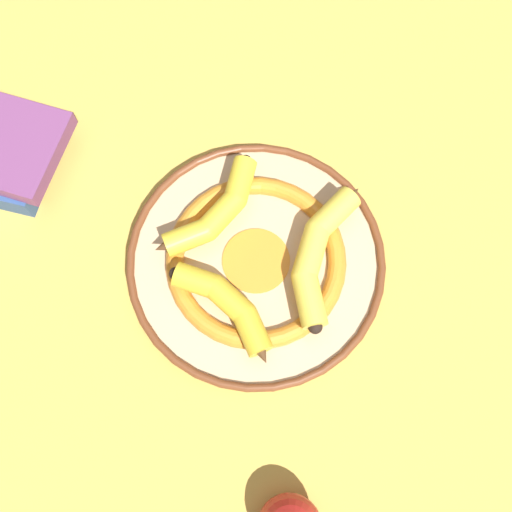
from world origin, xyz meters
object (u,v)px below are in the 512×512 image
object	(u,v)px
decorative_bowl	(256,261)
banana_a	(319,252)
banana_c	(215,213)
banana_b	(228,306)

from	to	relation	value
decorative_bowl	banana_a	world-z (taller)	banana_a
decorative_bowl	banana_c	bearing A→B (deg)	160.26
banana_b	decorative_bowl	bearing A→B (deg)	-74.31
decorative_bowl	banana_b	distance (m)	0.08
banana_a	banana_b	distance (m)	0.13
banana_a	banana_c	xyz separation A→B (m)	(-0.14, -0.01, -0.00)
banana_c	banana_a	bearing A→B (deg)	-71.94
banana_c	banana_b	bearing A→B (deg)	-131.20
decorative_bowl	banana_c	size ratio (longest dim) A/B	1.90
banana_a	banana_c	distance (m)	0.14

